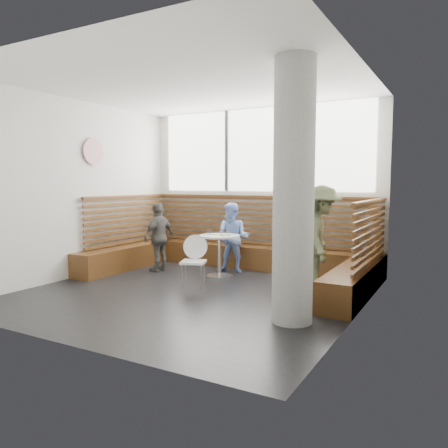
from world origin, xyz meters
The scene contains 15 objects.
room centered at (0.00, 0.00, 1.60)m, with size 5.00×5.00×3.20m.
booth centered at (0.00, 1.77, 0.41)m, with size 5.00×2.50×1.44m.
concrete_column centered at (1.85, -0.60, 1.60)m, with size 0.50×0.50×3.20m, color gray.
wall_art centered at (-2.46, 0.40, 2.30)m, with size 0.50×0.50×0.03m, color white.
cafe_table centered at (-0.22, 1.24, 0.55)m, with size 0.74×0.74×0.76m.
cafe_chair centered at (-0.21, 0.39, 0.50)m, with size 0.41×0.40×0.85m.
adult_man centered at (1.67, 1.17, 0.84)m, with size 1.08×0.62×1.68m, color #4F593B.
child_back centered at (-0.19, 1.70, 0.67)m, with size 0.65×0.51×1.34m, color #87A8EB.
child_left centered at (-1.51, 1.12, 0.67)m, with size 0.78×0.32×1.33m, color #514F49.
plate_near centered at (-0.31, 1.31, 0.77)m, with size 0.20×0.20×0.01m, color white.
plate_far centered at (-0.13, 1.34, 0.77)m, with size 0.20×0.20×0.01m, color white.
glass_left centered at (-0.43, 1.21, 0.82)m, with size 0.06×0.06×0.10m, color white.
glass_mid centered at (-0.15, 1.19, 0.82)m, with size 0.07×0.07×0.12m, color white.
glass_right centered at (-0.03, 1.23, 0.82)m, with size 0.07×0.07×0.11m, color white.
menu_card centered at (-0.19, 1.03, 0.77)m, with size 0.22×0.15×0.00m, color #A5C64C.
Camera 1 is at (3.67, -5.62, 1.72)m, focal length 35.00 mm.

